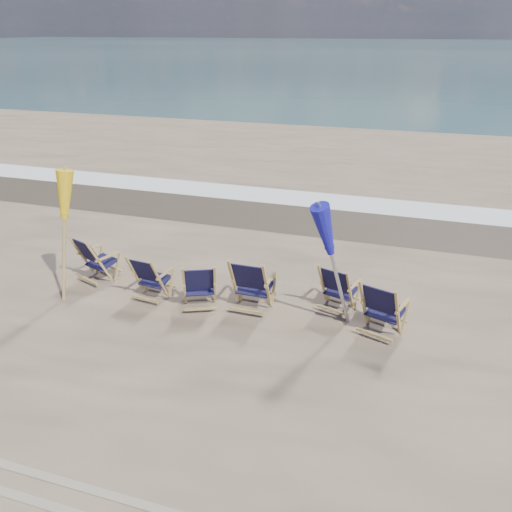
# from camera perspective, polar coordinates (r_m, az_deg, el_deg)

# --- Properties ---
(ocean) EXTENTS (400.00, 400.00, 0.00)m
(ocean) POSITION_cam_1_polar(r_m,az_deg,el_deg) (133.40, 17.68, 21.63)
(ocean) COLOR #385A5C
(ocean) RESTS_ON ground
(surf_foam) EXTENTS (200.00, 1.40, 0.01)m
(surf_foam) POSITION_cam_1_polar(r_m,az_deg,el_deg) (14.52, 7.27, 6.36)
(surf_foam) COLOR silver
(surf_foam) RESTS_ON ground
(wet_sand_strip) EXTENTS (200.00, 2.60, 0.00)m
(wet_sand_strip) POSITION_cam_1_polar(r_m,az_deg,el_deg) (13.12, 6.04, 4.42)
(wet_sand_strip) COLOR #42362A
(wet_sand_strip) RESTS_ON ground
(beach_chair_0) EXTENTS (0.83, 0.88, 0.98)m
(beach_chair_0) POSITION_cam_1_polar(r_m,az_deg,el_deg) (9.78, -17.50, -0.79)
(beach_chair_0) COLOR black
(beach_chair_0) RESTS_ON ground
(beach_chair_1) EXTENTS (0.66, 0.72, 0.91)m
(beach_chair_1) POSITION_cam_1_polar(r_m,az_deg,el_deg) (8.93, -11.02, -2.82)
(beach_chair_1) COLOR black
(beach_chair_1) RESTS_ON ground
(beach_chair_2) EXTENTS (0.81, 0.85, 0.93)m
(beach_chair_2) POSITION_cam_1_polar(r_m,az_deg,el_deg) (8.61, -4.72, -3.45)
(beach_chair_2) COLOR black
(beach_chair_2) RESTS_ON ground
(beach_chair_3) EXTENTS (0.69, 0.77, 1.06)m
(beach_chair_3) POSITION_cam_1_polar(r_m,az_deg,el_deg) (8.37, 1.22, -3.71)
(beach_chair_3) COLOR black
(beach_chair_3) RESTS_ON ground
(beach_chair_4) EXTENTS (0.75, 0.80, 0.92)m
(beach_chair_4) POSITION_cam_1_polar(r_m,az_deg,el_deg) (8.53, 10.65, -4.14)
(beach_chair_4) COLOR black
(beach_chair_4) RESTS_ON ground
(beach_chair_5) EXTENTS (0.84, 0.89, 1.01)m
(beach_chair_5) POSITION_cam_1_polar(r_m,az_deg,el_deg) (7.97, 15.85, -6.51)
(beach_chair_5) COLOR black
(beach_chair_5) RESTS_ON ground
(umbrella_yellow) EXTENTS (0.30, 0.30, 2.34)m
(umbrella_yellow) POSITION_cam_1_polar(r_m,az_deg,el_deg) (9.12, -21.77, 5.66)
(umbrella_yellow) COLOR #AB8C4C
(umbrella_yellow) RESTS_ON ground
(umbrella_blue) EXTENTS (0.30, 0.30, 2.30)m
(umbrella_blue) POSITION_cam_1_polar(r_m,az_deg,el_deg) (7.59, 9.50, 3.15)
(umbrella_blue) COLOR #A5A5AD
(umbrella_blue) RESTS_ON ground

